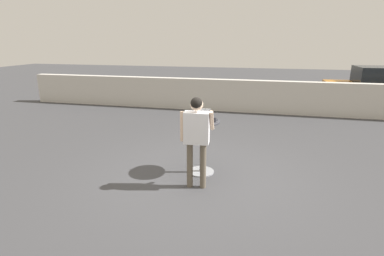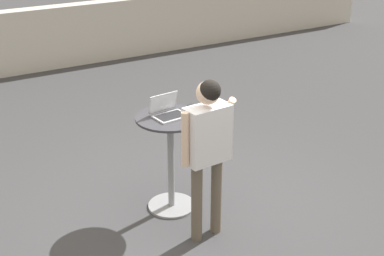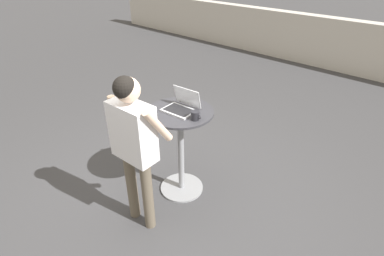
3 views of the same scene
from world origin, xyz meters
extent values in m
plane|color=#3D3D3F|center=(0.00, 0.00, 0.00)|extent=(50.00, 50.00, 0.00)
cube|color=beige|center=(0.00, 5.97, 0.59)|extent=(16.84, 0.35, 1.19)
cylinder|color=gray|center=(-0.06, 0.27, 0.01)|extent=(0.52, 0.52, 0.03)
cylinder|color=gray|center=(-0.06, 0.27, 0.54)|extent=(0.07, 0.07, 1.03)
cylinder|color=#333338|center=(-0.06, 0.27, 1.07)|extent=(0.72, 0.72, 0.02)
cube|color=#B7BABF|center=(-0.06, 0.25, 1.09)|extent=(0.36, 0.27, 0.02)
cube|color=black|center=(-0.06, 0.25, 1.10)|extent=(0.31, 0.22, 0.00)
cube|color=#B7BABF|center=(-0.07, 0.39, 1.20)|extent=(0.34, 0.09, 0.20)
cube|color=white|center=(-0.07, 0.39, 1.20)|extent=(0.31, 0.07, 0.18)
cylinder|color=#232328|center=(0.19, 0.24, 1.13)|extent=(0.09, 0.09, 0.09)
torus|color=#232328|center=(0.25, 0.24, 1.13)|extent=(0.04, 0.01, 0.04)
cylinder|color=brown|center=(-0.13, -0.39, 0.42)|extent=(0.11, 0.11, 0.85)
cylinder|color=brown|center=(0.11, -0.37, 0.42)|extent=(0.11, 0.11, 0.85)
cube|color=silver|center=(-0.01, -0.38, 1.13)|extent=(0.45, 0.25, 0.56)
sphere|color=beige|center=(-0.01, -0.38, 1.54)|extent=(0.22, 0.22, 0.22)
sphere|color=black|center=(-0.01, -0.41, 1.57)|extent=(0.20, 0.20, 0.20)
cylinder|color=beige|center=(-0.26, -0.40, 1.14)|extent=(0.07, 0.07, 0.53)
cylinder|color=beige|center=(0.24, -0.28, 1.25)|extent=(0.09, 0.32, 0.41)
cylinder|color=black|center=(4.33, 7.24, 0.31)|extent=(0.63, 0.24, 0.63)
cylinder|color=black|center=(4.29, 8.79, 0.31)|extent=(0.63, 0.24, 0.63)
cylinder|color=black|center=(6.72, 7.31, 0.31)|extent=(0.63, 0.24, 0.63)
camera|label=1|loc=(1.07, -5.23, 2.58)|focal=28.00mm
camera|label=2|loc=(-2.46, -4.20, 3.22)|focal=50.00mm
camera|label=3|loc=(1.97, -1.70, 2.55)|focal=28.00mm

